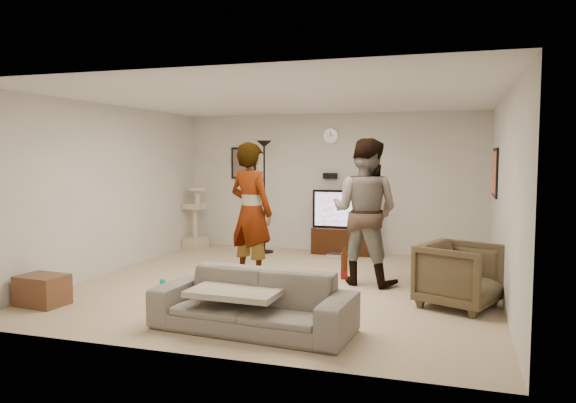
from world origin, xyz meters
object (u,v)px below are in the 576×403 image
(beer_bottle, at_px, (344,266))
(person_right, at_px, (365,212))
(floor_lamp, at_px, (264,197))
(person_left, at_px, (251,212))
(cat_tree, at_px, (195,217))
(side_table, at_px, (43,290))
(tv, at_px, (344,209))
(sofa, at_px, (253,302))
(tv_stand, at_px, (344,241))
(armchair, at_px, (459,275))

(beer_bottle, bearing_deg, person_right, 94.70)
(floor_lamp, height_order, person_left, floor_lamp)
(person_right, bearing_deg, person_left, 25.26)
(cat_tree, xyz_separation_m, person_left, (2.02, -2.27, 0.38))
(person_left, bearing_deg, beer_bottle, 151.62)
(cat_tree, height_order, side_table, cat_tree)
(tv, xyz_separation_m, floor_lamp, (-1.40, -0.29, 0.21))
(floor_lamp, bearing_deg, side_table, -107.85)
(sofa, bearing_deg, tv_stand, 94.49)
(floor_lamp, bearing_deg, person_right, -41.04)
(tv, bearing_deg, person_right, -71.50)
(tv, height_order, person_right, person_right)
(side_table, bearing_deg, armchair, 16.38)
(person_left, relative_size, sofa, 0.96)
(tv_stand, xyz_separation_m, cat_tree, (-2.84, -0.19, 0.35))
(cat_tree, distance_m, person_left, 3.06)
(person_left, bearing_deg, tv_stand, -87.39)
(person_right, distance_m, armchair, 1.62)
(tv_stand, bearing_deg, armchair, -56.65)
(tv_stand, bearing_deg, floor_lamp, -168.34)
(sofa, xyz_separation_m, beer_bottle, (0.93, 0.00, 0.42))
(tv_stand, height_order, floor_lamp, floor_lamp)
(tv_stand, height_order, cat_tree, cat_tree)
(tv_stand, relative_size, tv, 0.97)
(cat_tree, distance_m, beer_bottle, 5.68)
(beer_bottle, bearing_deg, tv, 101.46)
(sofa, bearing_deg, person_right, 77.29)
(tv_stand, distance_m, floor_lamp, 1.63)
(tv_stand, distance_m, cat_tree, 2.86)
(cat_tree, bearing_deg, tv_stand, 3.88)
(person_right, bearing_deg, side_table, 45.94)
(sofa, height_order, side_table, sofa)
(sofa, xyz_separation_m, armchair, (1.97, 1.49, 0.08))
(tv_stand, distance_m, armchair, 3.56)
(floor_lamp, xyz_separation_m, side_table, (-1.30, -4.05, -0.83))
(floor_lamp, distance_m, armchair, 4.34)
(tv, distance_m, sofa, 4.49)
(tv, bearing_deg, floor_lamp, -168.34)
(tv_stand, height_order, person_right, person_right)
(person_right, bearing_deg, floor_lamp, -27.94)
(person_right, xyz_separation_m, beer_bottle, (0.19, -2.33, -0.28))
(tv, relative_size, person_left, 0.59)
(cat_tree, xyz_separation_m, person_right, (3.55, -1.94, 0.41))
(tv_stand, xyz_separation_m, floor_lamp, (-1.40, -0.29, 0.78))
(tv_stand, xyz_separation_m, tv, (0.00, 0.00, 0.57))
(tv_stand, bearing_deg, person_right, -71.50)
(floor_lamp, relative_size, person_left, 1.04)
(person_left, relative_size, armchair, 2.34)
(tv_stand, relative_size, sofa, 0.55)
(armchair, relative_size, side_table, 1.54)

